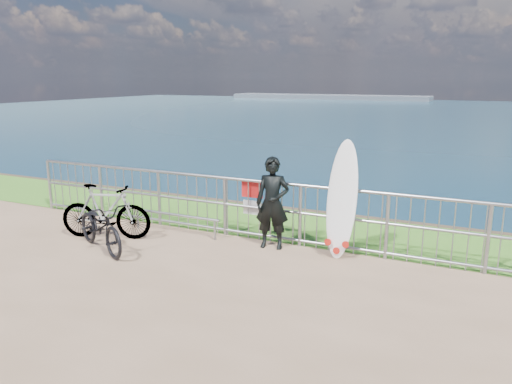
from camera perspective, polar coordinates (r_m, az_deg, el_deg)
The scene contains 8 objects.
grass_strip at distance 10.26m, azimuth 1.90°, elevation -3.49°, with size 120.00×120.00×0.00m, color #397921.
seascape at distance 161.17m, azimuth 8.24°, elevation 10.49°, with size 260.00×260.00×5.00m.
railing at distance 9.13m, azimuth -0.71°, elevation -1.86°, with size 10.06×0.10×1.13m.
surfer at distance 8.59m, azimuth 1.90°, elevation -1.28°, with size 0.59×0.38×1.61m, color black.
surfboard at distance 8.30m, azimuth 9.75°, elevation -1.31°, with size 0.53×0.47×1.95m.
bicycle_near at distance 8.95m, azimuth -17.35°, elevation -3.76°, with size 0.58×1.65×0.87m, color black.
bicycle_far at distance 9.58m, azimuth -16.82°, elevation -2.15°, with size 0.48×1.70×1.02m, color black.
bike_rack at distance 9.58m, azimuth -9.29°, elevation -2.83°, with size 1.95×0.05×0.40m.
Camera 1 is at (3.89, -6.33, 2.94)m, focal length 35.00 mm.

